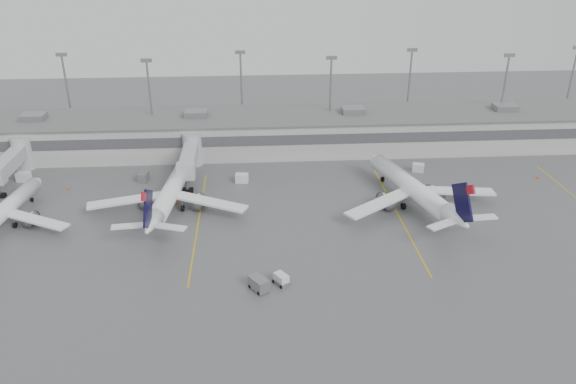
{
  "coord_description": "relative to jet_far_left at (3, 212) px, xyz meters",
  "views": [
    {
      "loc": [
        -7.89,
        -62.43,
        45.66
      ],
      "look_at": [
        -2.0,
        24.0,
        5.0
      ],
      "focal_mm": 35.0,
      "sensor_mm": 36.0,
      "label": 1
    }
  ],
  "objects": [
    {
      "name": "light_masts",
      "position": [
        49.97,
        39.48,
        9.26
      ],
      "size": [
        142.4,
        8.0,
        20.6
      ],
      "color": "gray",
      "rests_on": "ground"
    },
    {
      "name": "gse_uld_a",
      "position": [
        -3.64,
        19.2,
        -1.86
      ],
      "size": [
        2.77,
        2.06,
        1.81
      ],
      "primitive_type": "cube",
      "rotation": [
        0.0,
        0.0,
        -0.15
      ],
      "color": "silver",
      "rests_on": "ground"
    },
    {
      "name": "gse_uld_b",
      "position": [
        39.88,
        15.61,
        -1.89
      ],
      "size": [
        2.65,
        1.92,
        1.75
      ],
      "primitive_type": "cube",
      "rotation": [
        0.0,
        0.0,
        -0.11
      ],
      "color": "silver",
      "rests_on": "ground"
    },
    {
      "name": "ground",
      "position": [
        49.97,
        -24.27,
        -2.77
      ],
      "size": [
        260.0,
        260.0,
        0.0
      ],
      "primitive_type": "plane",
      "color": "#515154",
      "rests_on": "ground"
    },
    {
      "name": "cone_a",
      "position": [
        6.25,
        14.55,
        -2.45
      ],
      "size": [
        0.4,
        0.4,
        0.64
      ],
      "primitive_type": "cone",
      "color": "#F14405",
      "rests_on": "ground"
    },
    {
      "name": "jet_mid_left",
      "position": [
        27.26,
        4.5,
        0.45
      ],
      "size": [
        28.38,
        31.97,
        10.36
      ],
      "rotation": [
        0.0,
        0.0,
        -0.11
      ],
      "color": "white",
      "rests_on": "ground"
    },
    {
      "name": "stand_markings",
      "position": [
        49.97,
        -0.27,
        -2.76
      ],
      "size": [
        105.25,
        40.0,
        0.01
      ],
      "color": "gold",
      "rests_on": "ground"
    },
    {
      "name": "jet_bridge_left",
      "position": [
        -5.53,
        21.45,
        1.1
      ],
      "size": [
        4.0,
        17.2,
        7.0
      ],
      "color": "#A8AAAD",
      "rests_on": "ground"
    },
    {
      "name": "jet_bridge_right",
      "position": [
        29.47,
        21.45,
        1.1
      ],
      "size": [
        4.0,
        17.2,
        7.0
      ],
      "color": "#A8AAAD",
      "rests_on": "ground"
    },
    {
      "name": "gse_uld_c",
      "position": [
        76.36,
        18.63,
        -1.93
      ],
      "size": [
        2.75,
        2.27,
        1.68
      ],
      "primitive_type": "cube",
      "rotation": [
        0.0,
        0.0,
        -0.34
      ],
      "color": "silver",
      "rests_on": "ground"
    },
    {
      "name": "jet_far_left",
      "position": [
        0.0,
        0.0,
        0.0
      ],
      "size": [
        24.37,
        27.47,
        8.91
      ],
      "rotation": [
        0.0,
        0.0,
        -0.13
      ],
      "color": "white",
      "rests_on": "ground"
    },
    {
      "name": "cone_b",
      "position": [
        28.03,
        6.93,
        -2.39
      ],
      "size": [
        0.48,
        0.48,
        0.76
      ],
      "primitive_type": "cone",
      "color": "#F14405",
      "rests_on": "ground"
    },
    {
      "name": "gse_loader",
      "position": [
        20.24,
        17.69,
        -1.89
      ],
      "size": [
        2.09,
        3.01,
        1.76
      ],
      "primitive_type": "cube",
      "rotation": [
        0.0,
        0.0,
        -0.12
      ],
      "color": "slate",
      "rests_on": "ground"
    },
    {
      "name": "jet_mid_right",
      "position": [
        70.96,
        2.92,
        0.61
      ],
      "size": [
        28.87,
        32.81,
        10.87
      ],
      "rotation": [
        0.0,
        0.0,
        0.27
      ],
      "color": "white",
      "rests_on": "ground"
    },
    {
      "name": "baggage_cart",
      "position": [
        42.44,
        -21.44,
        -1.77
      ],
      "size": [
        3.1,
        3.42,
        1.92
      ],
      "rotation": [
        0.0,
        0.0,
        0.61
      ],
      "color": "slate",
      "rests_on": "ground"
    },
    {
      "name": "terminal",
      "position": [
        49.96,
        33.71,
        1.4
      ],
      "size": [
        152.0,
        17.0,
        9.45
      ],
      "color": "#9C9C97",
      "rests_on": "ground"
    },
    {
      "name": "baggage_tug",
      "position": [
        45.64,
        -20.24,
        -2.15
      ],
      "size": [
        2.65,
        2.9,
        1.6
      ],
      "rotation": [
        0.0,
        0.0,
        0.61
      ],
      "color": "silver",
      "rests_on": "ground"
    },
    {
      "name": "cone_c",
      "position": [
        67.09,
        7.66,
        -2.37
      ],
      "size": [
        0.5,
        0.5,
        0.8
      ],
      "primitive_type": "cone",
      "color": "#F14405",
      "rests_on": "ground"
    },
    {
      "name": "cone_d",
      "position": [
        99.46,
        13.19,
        -2.37
      ],
      "size": [
        0.5,
        0.5,
        0.8
      ],
      "primitive_type": "cone",
      "color": "#F14405",
      "rests_on": "ground"
    }
  ]
}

